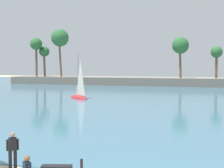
{
  "coord_description": "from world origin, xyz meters",
  "views": [
    {
      "loc": [
        6.71,
        -3.88,
        4.65
      ],
      "look_at": [
        0.46,
        16.22,
        3.5
      ],
      "focal_mm": 56.17,
      "sensor_mm": 36.0,
      "label": 1
    }
  ],
  "objects": [
    {
      "name": "sea",
      "position": [
        0.0,
        61.39,
        0.03
      ],
      "size": [
        220.0,
        103.01,
        0.06
      ],
      "primitive_type": "cube",
      "color": "teal",
      "rests_on": "ground"
    },
    {
      "name": "sailboat_near_shore",
      "position": [
        -11.76,
        40.33,
        0.65
      ],
      "size": [
        4.25,
        4.09,
        6.58
      ],
      "color": "red",
      "rests_on": "sea"
    },
    {
      "name": "person_at_waterline",
      "position": [
        -2.05,
        9.45,
        0.89
      ],
      "size": [
        0.44,
        0.39,
        1.67
      ],
      "color": "black",
      "rests_on": "ground"
    },
    {
      "name": "palm_headland",
      "position": [
        -2.45,
        72.89,
        2.68
      ],
      "size": [
        84.01,
        6.28,
        13.23
      ],
      "color": "slate",
      "rests_on": "ground"
    }
  ]
}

